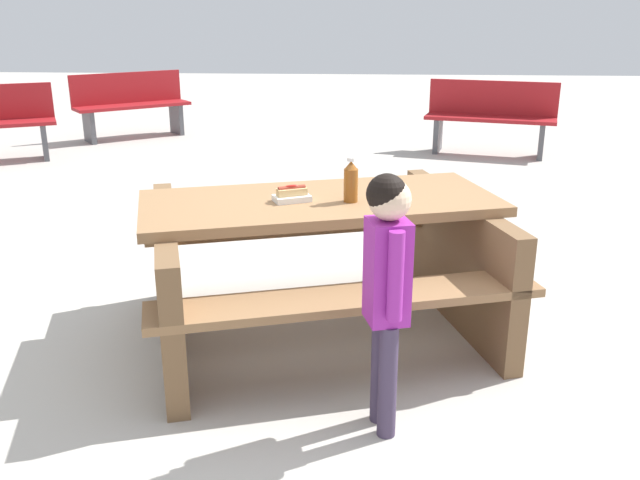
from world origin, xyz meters
name	(u,v)px	position (x,y,z in m)	size (l,w,h in m)	color
ground_plane	(320,331)	(0.00, 0.00, 0.00)	(30.00, 30.00, 0.00)	#B7B2A8
picnic_table	(320,254)	(0.00, 0.00, 0.44)	(2.13, 1.86, 0.75)	olive
soda_bottle	(351,182)	(-0.16, 0.05, 0.85)	(0.07, 0.07, 0.22)	brown
hotdog_tray	(292,195)	(0.14, 0.06, 0.78)	(0.21, 0.17, 0.08)	white
child_in_coat	(387,273)	(-0.32, 0.88, 0.70)	(0.19, 0.26, 1.09)	#3F334C
park_bench_near	(491,116)	(-1.72, -4.87, 0.45)	(1.55, 0.77, 0.85)	maroon
park_bench_far	(131,104)	(2.89, -5.67, 0.45)	(1.43, 1.23, 0.85)	maroon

